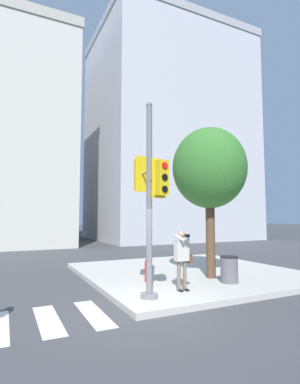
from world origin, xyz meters
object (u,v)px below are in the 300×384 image
object	(u,v)px
traffic_signal_pole	(150,193)
fire_hydrant	(148,270)
person_photographer	(182,254)
trash_bin	(229,269)
street_tree	(209,169)

from	to	relation	value
traffic_signal_pole	fire_hydrant	bearing A→B (deg)	66.27
person_photographer	fire_hydrant	size ratio (longest dim) A/B	2.25
traffic_signal_pole	trash_bin	distance (m)	3.95
traffic_signal_pole	trash_bin	size ratio (longest dim) A/B	6.22
fire_hydrant	trash_bin	xyz separation A→B (m)	(2.34, -1.28, 0.05)
person_photographer	street_tree	size ratio (longest dim) A/B	0.32
trash_bin	traffic_signal_pole	bearing A→B (deg)	-170.54
traffic_signal_pole	person_photographer	size ratio (longest dim) A/B	3.09
person_photographer	fire_hydrant	bearing A→B (deg)	105.50
traffic_signal_pole	street_tree	bearing A→B (deg)	24.84
street_tree	fire_hydrant	world-z (taller)	street_tree
traffic_signal_pole	fire_hydrant	distance (m)	3.10
traffic_signal_pole	person_photographer	bearing A→B (deg)	14.21
street_tree	person_photographer	bearing A→B (deg)	-149.16
person_photographer	street_tree	xyz separation A→B (m)	(1.88, 1.13, 2.83)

